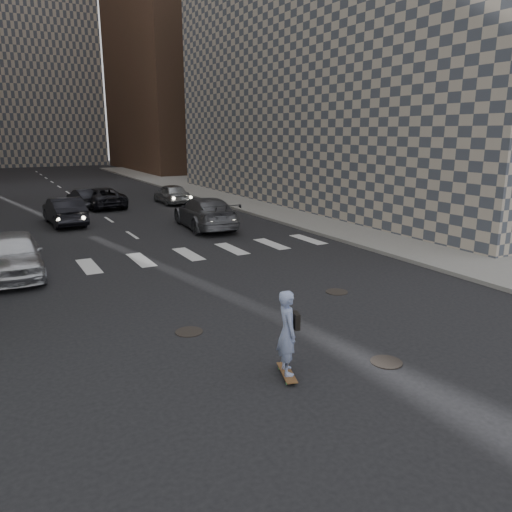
{
  "coord_description": "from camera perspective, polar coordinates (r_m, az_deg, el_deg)",
  "views": [
    {
      "loc": [
        -6.18,
        -9.98,
        4.96
      ],
      "look_at": [
        0.83,
        2.82,
        1.3
      ],
      "focal_mm": 35.0,
      "sensor_mm": 36.0,
      "label": 1
    }
  ],
  "objects": [
    {
      "name": "traffic_car_c",
      "position": [
        34.89,
        -17.27,
        6.39
      ],
      "size": [
        2.64,
        5.01,
        1.34
      ],
      "primitive_type": "imported",
      "rotation": [
        0.0,
        0.0,
        3.23
      ],
      "color": "black",
      "rests_on": "ground"
    },
    {
      "name": "manhole_c",
      "position": [
        16.06,
        9.21,
        -4.06
      ],
      "size": [
        0.7,
        0.7,
        0.02
      ],
      "primitive_type": "cylinder",
      "color": "black",
      "rests_on": "ground"
    },
    {
      "name": "ground",
      "position": [
        12.74,
        2.86,
        -8.84
      ],
      "size": [
        160.0,
        160.0,
        0.0
      ],
      "primitive_type": "plane",
      "color": "black",
      "rests_on": "ground"
    },
    {
      "name": "tower_right",
      "position": [
        71.26,
        -7.29,
        24.52
      ],
      "size": [
        18.0,
        24.0,
        36.0
      ],
      "primitive_type": "cube",
      "color": "brown",
      "rests_on": "ground"
    },
    {
      "name": "manhole_b",
      "position": [
        12.92,
        -7.66,
        -8.57
      ],
      "size": [
        0.7,
        0.7,
        0.02
      ],
      "primitive_type": "cylinder",
      "color": "black",
      "rests_on": "ground"
    },
    {
      "name": "traffic_car_e",
      "position": [
        35.21,
        -19.03,
        6.26
      ],
      "size": [
        1.81,
        3.99,
        1.27
      ],
      "primitive_type": "imported",
      "rotation": [
        0.0,
        0.0,
        3.27
      ],
      "color": "black",
      "rests_on": "ground"
    },
    {
      "name": "skateboarder",
      "position": [
        10.28,
        3.65,
        -8.7
      ],
      "size": [
        0.61,
        0.97,
        1.88
      ],
      "rotation": [
        0.0,
        0.0,
        -0.32
      ],
      "color": "brown",
      "rests_on": "ground"
    },
    {
      "name": "traffic_car_a",
      "position": [
        29.12,
        -21.06,
        4.83
      ],
      "size": [
        1.83,
        4.64,
        1.5
      ],
      "primitive_type": "imported",
      "rotation": [
        0.0,
        0.0,
        3.19
      ],
      "color": "black",
      "rests_on": "ground"
    },
    {
      "name": "building_right",
      "position": [
        38.15,
        13.1,
        22.83
      ],
      "size": [
        15.0,
        33.0,
        22.0
      ],
      "color": "#ADA08E",
      "rests_on": "ground"
    },
    {
      "name": "silver_sedan",
      "position": [
        19.31,
        -25.95,
        0.14
      ],
      "size": [
        2.03,
        4.66,
        1.56
      ],
      "primitive_type": "imported",
      "rotation": [
        0.0,
        0.0,
        -0.04
      ],
      "color": "silver",
      "rests_on": "ground"
    },
    {
      "name": "manhole_a",
      "position": [
        11.61,
        14.67,
        -11.64
      ],
      "size": [
        0.7,
        0.7,
        0.02
      ],
      "primitive_type": "cylinder",
      "color": "black",
      "rests_on": "ground"
    },
    {
      "name": "traffic_car_d",
      "position": [
        35.84,
        -9.66,
        7.05
      ],
      "size": [
        1.69,
        4.1,
        1.39
      ],
      "primitive_type": "imported",
      "rotation": [
        0.0,
        0.0,
        3.13
      ],
      "color": "#A2A6A9",
      "rests_on": "ground"
    },
    {
      "name": "sidewalk_right",
      "position": [
        36.74,
        5.89,
        6.37
      ],
      "size": [
        13.0,
        80.0,
        0.15
      ],
      "primitive_type": "cube",
      "color": "gray",
      "rests_on": "ground"
    },
    {
      "name": "traffic_car_b",
      "position": [
        26.34,
        -5.83,
        4.94
      ],
      "size": [
        2.77,
        5.76,
        1.62
      ],
      "primitive_type": "imported",
      "rotation": [
        0.0,
        0.0,
        3.05
      ],
      "color": "#56585E",
      "rests_on": "ground"
    }
  ]
}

